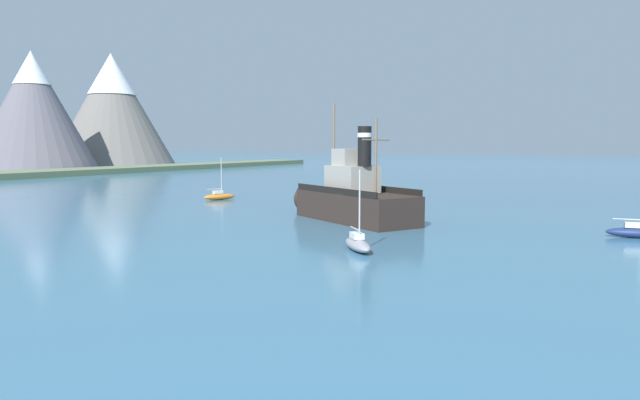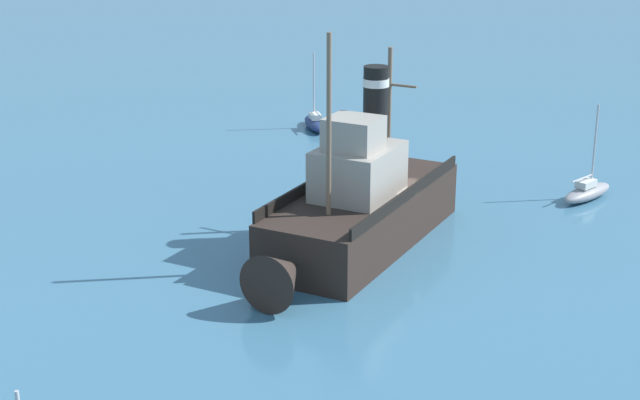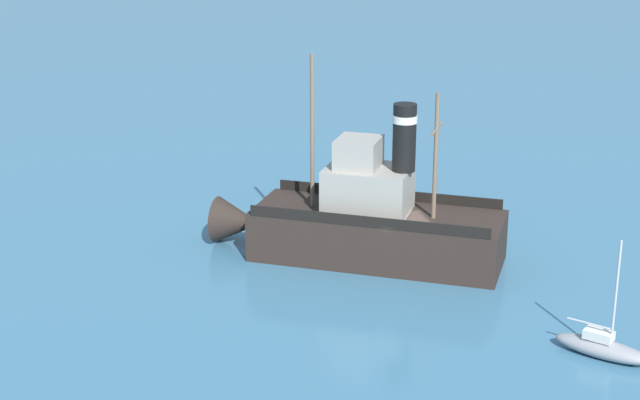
{
  "view_description": "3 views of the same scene",
  "coord_description": "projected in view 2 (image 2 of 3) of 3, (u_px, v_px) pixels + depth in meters",
  "views": [
    {
      "loc": [
        -40.94,
        -19.77,
        6.38
      ],
      "look_at": [
        0.48,
        3.67,
        1.7
      ],
      "focal_mm": 32.0,
      "sensor_mm": 36.0,
      "label": 1
    },
    {
      "loc": [
        4.03,
        41.67,
        15.9
      ],
      "look_at": [
        3.28,
        3.17,
        2.86
      ],
      "focal_mm": 55.0,
      "sensor_mm": 36.0,
      "label": 2
    },
    {
      "loc": [
        -41.69,
        12.58,
        17.65
      ],
      "look_at": [
        0.61,
        3.77,
        3.47
      ],
      "focal_mm": 55.0,
      "sensor_mm": 36.0,
      "label": 3
    }
  ],
  "objects": [
    {
      "name": "ground_plane",
      "position": [
        391.0,
        237.0,
        44.64
      ],
      "size": [
        600.0,
        600.0,
        0.0
      ],
      "primitive_type": "plane",
      "color": "teal"
    },
    {
      "name": "old_tugboat",
      "position": [
        357.0,
        208.0,
        42.77
      ],
      "size": [
        9.87,
        14.25,
        9.9
      ],
      "color": "#2D231E",
      "rests_on": "ground"
    },
    {
      "name": "sailboat_grey",
      "position": [
        587.0,
        191.0,
        49.53
      ],
      "size": [
        3.54,
        3.38,
        4.9
      ],
      "color": "gray",
      "rests_on": "ground"
    },
    {
      "name": "sailboat_navy",
      "position": [
        315.0,
        122.0,
        63.02
      ],
      "size": [
        1.79,
        3.94,
        4.9
      ],
      "color": "navy",
      "rests_on": "ground"
    }
  ]
}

